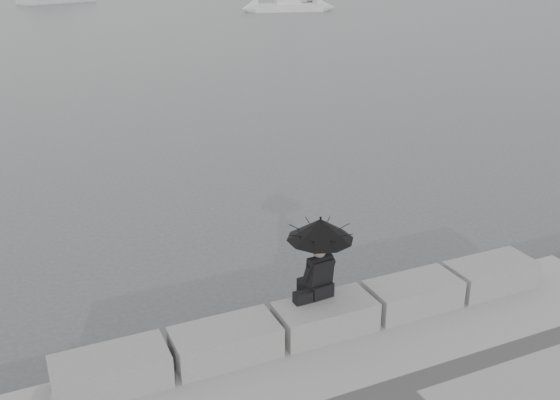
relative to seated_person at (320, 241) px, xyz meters
name	(u,v)px	position (x,y,z in m)	size (l,w,h in m)	color
ground	(312,341)	(-0.03, 0.17, -1.98)	(360.00, 360.00, 0.00)	#424547
stone_block_far_left	(111,372)	(-3.43, -0.28, -1.23)	(1.60, 0.80, 0.50)	gray
stone_block_left	(225,342)	(-1.73, -0.28, -1.23)	(1.60, 0.80, 0.50)	gray
stone_block_centre	(325,317)	(-0.03, -0.28, -1.23)	(1.60, 0.80, 0.50)	gray
stone_block_right	(413,295)	(1.67, -0.28, -1.23)	(1.60, 0.80, 0.50)	gray
stone_block_far_right	(490,275)	(3.37, -0.28, -1.23)	(1.60, 0.80, 0.50)	gray
seated_person	(320,241)	(0.00, 0.00, 0.00)	(1.07, 1.07, 1.39)	black
bag	(303,297)	(-0.34, -0.10, -0.89)	(0.29, 0.17, 0.19)	black
sailboat_right	(288,6)	(26.02, 56.87, -1.46)	(7.89, 4.14, 12.90)	silver
small_motorboat	(303,4)	(30.19, 61.37, -1.66)	(5.80, 3.08, 1.10)	black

